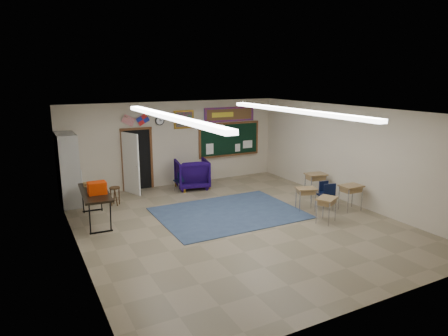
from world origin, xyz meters
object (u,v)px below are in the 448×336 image
wooden_stool (115,196)px  student_desk_front_left (306,198)px  student_desk_front_right (315,184)px  wingback_armchair (192,174)px  folding_table (96,205)px

wooden_stool → student_desk_front_left: bearing=-32.6°
student_desk_front_left → student_desk_front_right: bearing=58.2°
wingback_armchair → student_desk_front_left: bearing=129.1°
student_desk_front_left → folding_table: (-5.62, 1.92, 0.08)m
student_desk_front_left → folding_table: size_ratio=0.33×
wingback_armchair → folding_table: 4.07m
folding_table → wooden_stool: (0.78, 1.18, -0.17)m
student_desk_front_left → wooden_stool: (-4.84, 3.10, -0.09)m
folding_table → wooden_stool: folding_table is taller
folding_table → wooden_stool: size_ratio=3.70×
wingback_armchair → wooden_stool: wingback_armchair is taller
folding_table → student_desk_front_right: bearing=-4.8°
wingback_armchair → wooden_stool: 2.93m
folding_table → wooden_stool: bearing=60.0°
wingback_armchair → student_desk_front_left: size_ratio=1.64×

